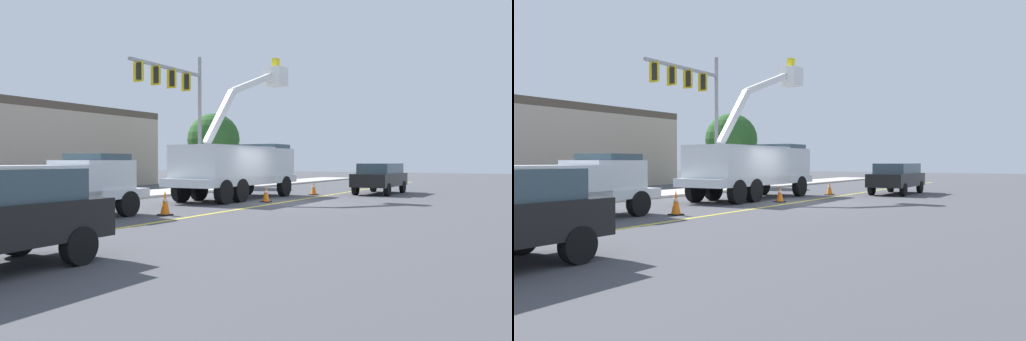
% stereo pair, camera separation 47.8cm
% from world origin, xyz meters
% --- Properties ---
extents(ground, '(120.00, 120.00, 0.00)m').
position_xyz_m(ground, '(0.00, 0.00, 0.00)').
color(ground, '#47474C').
extents(sidewalk_far_side, '(60.11, 7.56, 0.12)m').
position_xyz_m(sidewalk_far_side, '(-0.57, 8.59, 0.06)').
color(sidewalk_far_side, '#B2ADA3').
rests_on(sidewalk_far_side, ground).
extents(lane_centre_stripe, '(49.90, 3.46, 0.01)m').
position_xyz_m(lane_centre_stripe, '(0.00, 0.00, 0.00)').
color(lane_centre_stripe, yellow).
rests_on(lane_centre_stripe, ground).
extents(utility_bucket_truck, '(8.35, 3.04, 6.93)m').
position_xyz_m(utility_bucket_truck, '(0.72, 2.84, 1.61)').
color(utility_bucket_truck, silver).
rests_on(utility_bucket_truck, ground).
extents(service_pickup_truck, '(5.73, 2.48, 2.06)m').
position_xyz_m(service_pickup_truck, '(-9.58, 2.18, 1.12)').
color(service_pickup_truck, silver).
rests_on(service_pickup_truck, ground).
extents(passing_minivan, '(4.92, 2.21, 1.69)m').
position_xyz_m(passing_minivan, '(8.12, -1.53, 0.97)').
color(passing_minivan, black).
rests_on(passing_minivan, ground).
extents(traffic_cone_leading, '(0.40, 0.40, 0.88)m').
position_xyz_m(traffic_cone_leading, '(-11.38, 0.10, 0.43)').
color(traffic_cone_leading, black).
rests_on(traffic_cone_leading, ground).
extents(traffic_cone_mid_front, '(0.40, 0.40, 0.83)m').
position_xyz_m(traffic_cone_mid_front, '(-6.67, 0.62, 0.41)').
color(traffic_cone_mid_front, black).
rests_on(traffic_cone_mid_front, ground).
extents(traffic_cone_mid_rear, '(0.40, 0.40, 0.74)m').
position_xyz_m(traffic_cone_mid_rear, '(-0.22, 0.70, 0.36)').
color(traffic_cone_mid_rear, black).
rests_on(traffic_cone_mid_rear, ground).
extents(traffic_cone_trailing, '(0.40, 0.40, 0.72)m').
position_xyz_m(traffic_cone_trailing, '(5.19, 1.10, 0.35)').
color(traffic_cone_trailing, black).
rests_on(traffic_cone_trailing, ground).
extents(traffic_signal_mast, '(5.90, 0.82, 7.90)m').
position_xyz_m(traffic_signal_mast, '(1.87, 7.73, 5.48)').
color(traffic_signal_mast, gray).
rests_on(traffic_signal_mast, ground).
extents(street_tree_right, '(3.62, 3.62, 5.11)m').
position_xyz_m(street_tree_right, '(8.31, 10.40, 3.29)').
color(street_tree_right, brown).
rests_on(street_tree_right, ground).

